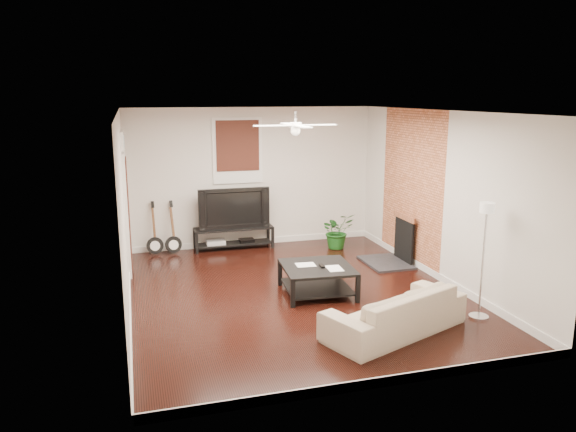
# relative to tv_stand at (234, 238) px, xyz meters

# --- Properties ---
(room) EXTENTS (5.01, 6.01, 2.81)m
(room) POSITION_rel_tv_stand_xyz_m (0.45, -2.78, 1.18)
(room) COLOR black
(room) RESTS_ON ground
(brick_accent) EXTENTS (0.02, 2.20, 2.80)m
(brick_accent) POSITION_rel_tv_stand_xyz_m (2.94, -1.78, 1.18)
(brick_accent) COLOR #AE5D38
(brick_accent) RESTS_ON floor
(fireplace) EXTENTS (0.80, 1.10, 0.92)m
(fireplace) POSITION_rel_tv_stand_xyz_m (2.65, -1.78, 0.24)
(fireplace) COLOR black
(fireplace) RESTS_ON floor
(window_back) EXTENTS (1.00, 0.06, 1.30)m
(window_back) POSITION_rel_tv_stand_xyz_m (0.15, 0.19, 1.73)
(window_back) COLOR black
(window_back) RESTS_ON wall_back
(door_left) EXTENTS (0.08, 1.00, 2.50)m
(door_left) POSITION_rel_tv_stand_xyz_m (-2.01, -0.88, 1.03)
(door_left) COLOR white
(door_left) RESTS_ON wall_left
(tv_stand) EXTENTS (1.58, 0.42, 0.44)m
(tv_stand) POSITION_rel_tv_stand_xyz_m (0.00, 0.00, 0.00)
(tv_stand) COLOR black
(tv_stand) RESTS_ON floor
(tv) EXTENTS (1.41, 0.19, 0.81)m
(tv) POSITION_rel_tv_stand_xyz_m (0.00, 0.02, 0.63)
(tv) COLOR black
(tv) RESTS_ON tv_stand
(coffee_table) EXTENTS (1.13, 1.13, 0.44)m
(coffee_table) POSITION_rel_tv_stand_xyz_m (0.78, -2.89, 0.00)
(coffee_table) COLOR black
(coffee_table) RESTS_ON floor
(sofa) EXTENTS (2.16, 1.48, 0.59)m
(sofa) POSITION_rel_tv_stand_xyz_m (1.28, -4.53, 0.07)
(sofa) COLOR tan
(sofa) RESTS_ON floor
(floor_lamp) EXTENTS (0.35, 0.35, 1.64)m
(floor_lamp) POSITION_rel_tv_stand_xyz_m (2.63, -4.43, 0.60)
(floor_lamp) COLOR silver
(floor_lamp) RESTS_ON floor
(potted_plant) EXTENTS (0.74, 0.66, 0.72)m
(potted_plant) POSITION_rel_tv_stand_xyz_m (2.01, -0.55, 0.14)
(potted_plant) COLOR #185419
(potted_plant) RESTS_ON floor
(guitar_left) EXTENTS (0.35, 0.26, 1.05)m
(guitar_left) POSITION_rel_tv_stand_xyz_m (-1.55, -0.03, 0.30)
(guitar_left) COLOR black
(guitar_left) RESTS_ON floor
(guitar_right) EXTENTS (0.37, 0.29, 1.05)m
(guitar_right) POSITION_rel_tv_stand_xyz_m (-1.20, -0.06, 0.30)
(guitar_right) COLOR black
(guitar_right) RESTS_ON floor
(ceiling_fan) EXTENTS (1.24, 1.24, 0.32)m
(ceiling_fan) POSITION_rel_tv_stand_xyz_m (0.45, -2.78, 2.38)
(ceiling_fan) COLOR white
(ceiling_fan) RESTS_ON ceiling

